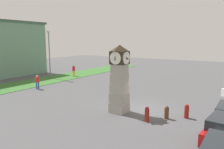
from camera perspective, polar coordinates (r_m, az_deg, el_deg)
The scene contains 9 objects.
ground_plane at distance 17.87m, azimuth 7.81°, elevation -8.78°, with size 88.25×88.25×0.00m, color #4C4C4F.
clock_tower at distance 16.28m, azimuth 1.96°, elevation -1.37°, with size 1.46×1.47×5.09m.
bollard_near_tower at distance 16.36m, azimuth 18.91°, elevation -9.02°, with size 0.32×0.32×1.01m.
bollard_mid_row at distance 15.86m, azimuth 14.07°, elevation -9.54°, with size 0.31×0.31×0.93m.
bollard_far_row at distance 15.04m, azimuth 9.12°, elevation -10.19°, with size 0.30×0.30×1.03m.
pedestrian_near_bench at distance 25.63m, azimuth -18.92°, elevation -1.66°, with size 0.46×0.38×1.58m.
pedestrian_crossing_lot at distance 33.01m, azimuth -9.98°, elevation 1.19°, with size 0.47×0.42×1.73m.
street_lamp_near_road at distance 31.83m, azimuth -16.06°, elevation 5.82°, with size 0.50×0.24×6.68m.
grass_verge_far at distance 28.26m, azimuth -23.91°, elevation -2.80°, with size 52.95×4.98×0.04m, color #386B2D.
Camera 1 is at (-15.34, -7.36, 5.46)m, focal length 35.00 mm.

